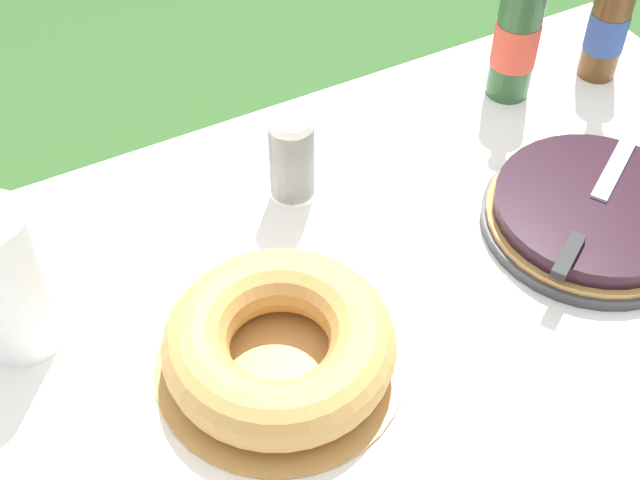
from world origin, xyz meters
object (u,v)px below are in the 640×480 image
at_px(berry_tart, 594,214).
at_px(cup_stack, 292,158).
at_px(bundt_cake, 279,345).
at_px(cider_bottle_amber, 610,19).
at_px(cider_bottle_green, 518,32).
at_px(paper_towel_roll, 6,282).
at_px(serving_knife, 593,209).

bearing_deg(berry_tart, cup_stack, 143.69).
bearing_deg(bundt_cake, cider_bottle_amber, 21.55).
xyz_separation_m(bundt_cake, cup_stack, (0.17, 0.29, 0.03)).
distance_m(berry_tart, bundt_cake, 0.55).
relative_size(cider_bottle_green, paper_towel_roll, 1.43).
bearing_deg(cider_bottle_green, bundt_cake, -150.88).
relative_size(bundt_cake, cup_stack, 2.11).
distance_m(serving_knife, cider_bottle_amber, 0.44).
relative_size(serving_knife, cider_bottle_green, 0.97).
height_order(cup_stack, cider_bottle_green, cider_bottle_green).
height_order(berry_tart, cup_stack, cup_stack).
relative_size(serving_knife, paper_towel_roll, 1.39).
bearing_deg(serving_knife, cider_bottle_green, 40.41).
distance_m(cup_stack, cider_bottle_green, 0.48).
relative_size(cider_bottle_green, cider_bottle_amber, 1.09).
bearing_deg(serving_knife, cup_stack, 108.20).
xyz_separation_m(bundt_cake, cider_bottle_amber, (0.82, 0.32, 0.07)).
distance_m(cup_stack, cider_bottle_amber, 0.66).
xyz_separation_m(serving_knife, cup_stack, (-0.36, 0.30, 0.02)).
distance_m(berry_tart, paper_towel_roll, 0.87).
bearing_deg(paper_towel_roll, cup_stack, 9.84).
height_order(berry_tart, serving_knife, serving_knife).
height_order(bundt_cake, paper_towel_roll, paper_towel_roll).
height_order(serving_knife, cider_bottle_amber, cider_bottle_amber).
relative_size(cup_stack, cider_bottle_amber, 0.52).
xyz_separation_m(berry_tart, paper_towel_roll, (-0.84, 0.20, 0.09)).
xyz_separation_m(berry_tart, cider_bottle_amber, (0.27, 0.31, 0.09)).
height_order(cider_bottle_green, paper_towel_roll, cider_bottle_green).
bearing_deg(cup_stack, paper_towel_roll, -170.16).
distance_m(bundt_cake, cider_bottle_amber, 0.88).
distance_m(bundt_cake, cup_stack, 0.34).
bearing_deg(cider_bottle_green, paper_towel_roll, -171.36).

